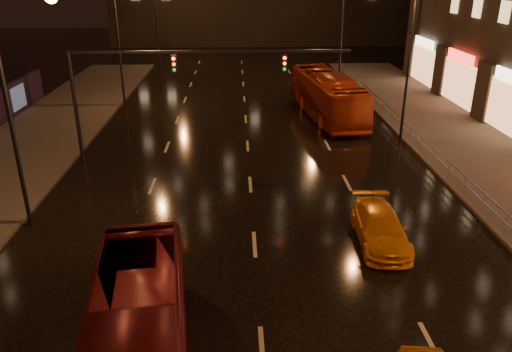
{
  "coord_description": "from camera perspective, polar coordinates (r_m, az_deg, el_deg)",
  "views": [
    {
      "loc": [
        -0.61,
        -7.41,
        10.25
      ],
      "look_at": [
        0.1,
        11.13,
        2.5
      ],
      "focal_mm": 35.0,
      "sensor_mm": 36.0,
      "label": 1
    }
  ],
  "objects": [
    {
      "name": "ground",
      "position": [
        29.27,
        -0.88,
        2.17
      ],
      "size": [
        140.0,
        140.0,
        0.0
      ],
      "primitive_type": "plane",
      "color": "black",
      "rests_on": "ground"
    },
    {
      "name": "railing_right",
      "position": [
        29.15,
        19.71,
        2.59
      ],
      "size": [
        0.05,
        56.0,
        1.0
      ],
      "color": "#99999E",
      "rests_on": "sidewalk_right"
    },
    {
      "name": "taxi_far",
      "position": [
        20.66,
        14.0,
        -5.72
      ],
      "size": [
        2.07,
        4.63,
        1.32
      ],
      "primitive_type": "imported",
      "rotation": [
        0.0,
        0.0,
        -0.05
      ],
      "color": "orange",
      "rests_on": "ground"
    },
    {
      "name": "bus_curb",
      "position": [
        37.44,
        8.12,
        9.11
      ],
      "size": [
        4.09,
        11.8,
        3.22
      ],
      "primitive_type": "imported",
      "rotation": [
        0.0,
        0.0,
        0.12
      ],
      "color": "#A52F10",
      "rests_on": "ground"
    },
    {
      "name": "traffic_signal",
      "position": [
        28.31,
        -11.42,
        11.0
      ],
      "size": [
        15.31,
        0.32,
        6.2
      ],
      "color": "black",
      "rests_on": "ground"
    }
  ]
}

